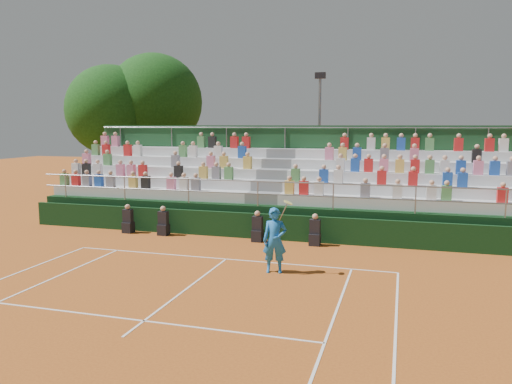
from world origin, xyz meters
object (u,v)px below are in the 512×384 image
(tree_west, at_px, (111,110))
(floodlight_mast, at_px, (319,126))
(tennis_player, at_px, (275,240))
(tree_east, at_px, (155,102))

(tree_west, xyz_separation_m, floodlight_mast, (13.07, 1.14, -0.97))
(tennis_player, distance_m, tree_west, 20.29)
(tennis_player, height_order, tree_west, tree_west)
(tree_east, distance_m, floodlight_mast, 10.97)
(tree_east, xyz_separation_m, floodlight_mast, (10.85, -0.46, -1.53))
(tennis_player, xyz_separation_m, floodlight_mast, (-1.15, 14.95, 3.38))
(tennis_player, relative_size, floodlight_mast, 0.30)
(tree_east, bearing_deg, floodlight_mast, -2.45)
(tennis_player, bearing_deg, tree_west, 135.83)
(tennis_player, relative_size, tree_west, 0.27)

